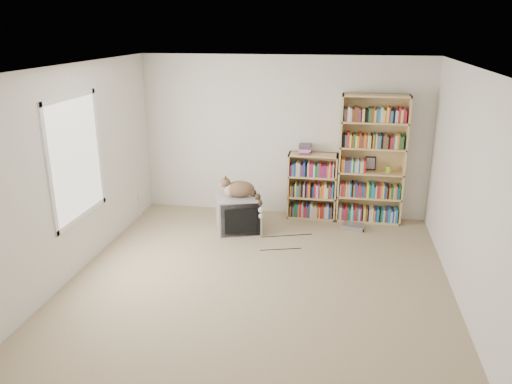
% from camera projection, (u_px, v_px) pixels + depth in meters
% --- Properties ---
extents(floor, '(4.50, 5.00, 0.01)m').
position_uv_depth(floor, '(257.00, 286.00, 5.87)').
color(floor, tan).
rests_on(floor, ground).
extents(wall_back, '(4.50, 0.02, 2.50)m').
position_uv_depth(wall_back, '(284.00, 137.00, 7.81)').
color(wall_back, silver).
rests_on(wall_back, floor).
extents(wall_front, '(4.50, 0.02, 2.50)m').
position_uv_depth(wall_front, '(191.00, 304.00, 3.14)').
color(wall_front, silver).
rests_on(wall_front, floor).
extents(wall_left, '(0.02, 5.00, 2.50)m').
position_uv_depth(wall_left, '(68.00, 175.00, 5.83)').
color(wall_left, silver).
rests_on(wall_left, floor).
extents(wall_right, '(0.02, 5.00, 2.50)m').
position_uv_depth(wall_right, '(473.00, 196.00, 5.11)').
color(wall_right, silver).
rests_on(wall_right, floor).
extents(ceiling, '(4.50, 5.00, 0.02)m').
position_uv_depth(ceiling, '(257.00, 68.00, 5.07)').
color(ceiling, white).
rests_on(ceiling, wall_back).
extents(window, '(0.02, 1.22, 1.52)m').
position_uv_depth(window, '(76.00, 158.00, 5.97)').
color(window, white).
rests_on(window, wall_left).
extents(crt_tv, '(0.77, 0.73, 0.54)m').
position_uv_depth(crt_tv, '(238.00, 214.00, 7.38)').
color(crt_tv, '#A0A0A3').
rests_on(crt_tv, floor).
extents(cat, '(0.68, 0.46, 0.52)m').
position_uv_depth(cat, '(243.00, 192.00, 7.21)').
color(cat, '#352115').
rests_on(cat, crt_tv).
extents(bookcase_tall, '(0.98, 0.30, 1.96)m').
position_uv_depth(bookcase_tall, '(371.00, 163.00, 7.56)').
color(bookcase_tall, tan).
rests_on(bookcase_tall, floor).
extents(bookcase_short, '(0.75, 0.30, 1.04)m').
position_uv_depth(bookcase_short, '(312.00, 188.00, 7.84)').
color(bookcase_short, tan).
rests_on(bookcase_short, floor).
extents(book_stack, '(0.20, 0.26, 0.14)m').
position_uv_depth(book_stack, '(305.00, 149.00, 7.67)').
color(book_stack, red).
rests_on(book_stack, bookcase_short).
extents(green_mug, '(0.09, 0.09, 0.10)m').
position_uv_depth(green_mug, '(389.00, 169.00, 7.53)').
color(green_mug, '#8CAD31').
rests_on(green_mug, bookcase_tall).
extents(framed_print, '(0.16, 0.05, 0.21)m').
position_uv_depth(framed_print, '(370.00, 163.00, 7.65)').
color(framed_print, black).
rests_on(framed_print, bookcase_tall).
extents(dvd_player, '(0.35, 0.28, 0.07)m').
position_uv_depth(dvd_player, '(353.00, 227.00, 7.50)').
color(dvd_player, '#9F9FA3').
rests_on(dvd_player, floor).
extents(wall_outlet, '(0.01, 0.08, 0.13)m').
position_uv_depth(wall_outlet, '(139.00, 196.00, 7.95)').
color(wall_outlet, silver).
rests_on(wall_outlet, wall_left).
extents(floor_cables, '(1.20, 0.70, 0.01)m').
position_uv_depth(floor_cables, '(260.00, 239.00, 7.15)').
color(floor_cables, black).
rests_on(floor_cables, floor).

